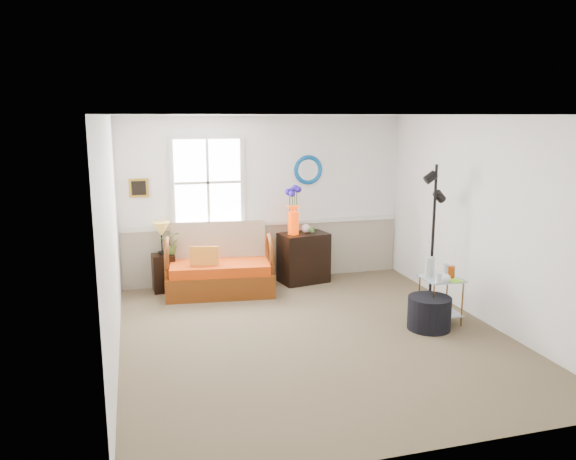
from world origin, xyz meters
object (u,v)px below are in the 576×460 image
object	(u,v)px
loveseat	(219,260)
cabinet	(304,258)
ottoman	(429,313)
side_table	(440,300)
floor_lamp	(433,237)
lamp_stand	(164,273)

from	to	relation	value
loveseat	cabinet	world-z (taller)	loveseat
cabinet	ottoman	world-z (taller)	cabinet
cabinet	side_table	distance (m)	2.47
side_table	floor_lamp	size ratio (longest dim) A/B	0.30
loveseat	floor_lamp	distance (m)	3.08
loveseat	ottoman	bearing A→B (deg)	-36.81
side_table	ottoman	bearing A→B (deg)	-145.55
side_table	lamp_stand	bearing A→B (deg)	145.48
loveseat	floor_lamp	xyz separation A→B (m)	(2.71, -1.39, 0.47)
floor_lamp	ottoman	size ratio (longest dim) A/B	3.70
cabinet	side_table	size ratio (longest dim) A/B	1.33
cabinet	floor_lamp	distance (m)	2.16
lamp_stand	side_table	bearing A→B (deg)	-34.52
ottoman	side_table	bearing A→B (deg)	34.45
loveseat	lamp_stand	bearing A→B (deg)	165.23
floor_lamp	ottoman	xyz separation A→B (m)	(-0.44, -0.75, -0.78)
ottoman	loveseat	bearing A→B (deg)	136.69
side_table	floor_lamp	bearing A→B (deg)	71.95
lamp_stand	floor_lamp	world-z (taller)	floor_lamp
loveseat	floor_lamp	size ratio (longest dim) A/B	0.79
side_table	ottoman	xyz separation A→B (m)	(-0.25, -0.17, -0.09)
side_table	floor_lamp	distance (m)	0.92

